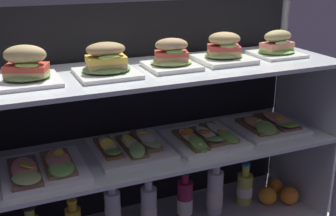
% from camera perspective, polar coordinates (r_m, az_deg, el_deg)
% --- Properties ---
extents(case_frame, '(1.41, 0.47, 1.02)m').
position_cam_1_polar(case_frame, '(1.75, -1.84, 0.78)').
color(case_frame, gray).
rests_on(case_frame, ground).
extents(riser_lower_tier, '(1.34, 0.41, 0.36)m').
position_cam_1_polar(riser_lower_tier, '(1.77, -0.00, -10.86)').
color(riser_lower_tier, silver).
rests_on(riser_lower_tier, case_base_deck).
extents(shelf_lower_glass, '(1.36, 0.42, 0.02)m').
position_cam_1_polar(shelf_lower_glass, '(1.69, -0.00, -5.31)').
color(shelf_lower_glass, silver).
rests_on(shelf_lower_glass, riser_lower_tier).
extents(riser_upper_tier, '(1.34, 0.41, 0.30)m').
position_cam_1_polar(riser_upper_tier, '(1.63, -0.00, -0.25)').
color(riser_upper_tier, silver).
rests_on(riser_upper_tier, shelf_lower_glass).
extents(shelf_upper_glass, '(1.36, 0.42, 0.02)m').
position_cam_1_polar(shelf_upper_glass, '(1.58, -0.00, 5.14)').
color(shelf_upper_glass, silver).
rests_on(shelf_upper_glass, riser_upper_tier).
extents(plated_roll_sandwich_left_of_center, '(0.20, 0.20, 0.12)m').
position_cam_1_polar(plated_roll_sandwich_left_of_center, '(1.44, -18.32, 4.97)').
color(plated_roll_sandwich_left_of_center, white).
rests_on(plated_roll_sandwich_left_of_center, shelf_upper_glass).
extents(plated_roll_sandwich_near_right_corner, '(0.20, 0.20, 0.11)m').
position_cam_1_polar(plated_roll_sandwich_near_right_corner, '(1.47, -8.20, 5.89)').
color(plated_roll_sandwich_near_right_corner, white).
rests_on(plated_roll_sandwich_near_right_corner, shelf_upper_glass).
extents(plated_roll_sandwich_mid_right, '(0.18, 0.18, 0.11)m').
position_cam_1_polar(plated_roll_sandwich_mid_right, '(1.56, 0.47, 6.71)').
color(plated_roll_sandwich_mid_right, white).
rests_on(plated_roll_sandwich_mid_right, shelf_upper_glass).
extents(plated_roll_sandwich_near_left_corner, '(0.20, 0.20, 0.12)m').
position_cam_1_polar(plated_roll_sandwich_near_left_corner, '(1.68, 7.38, 7.54)').
color(plated_roll_sandwich_near_left_corner, white).
rests_on(plated_roll_sandwich_near_left_corner, shelf_upper_glass).
extents(plated_roll_sandwich_center, '(0.19, 0.19, 0.11)m').
position_cam_1_polar(plated_roll_sandwich_center, '(1.83, 14.29, 7.96)').
color(plated_roll_sandwich_center, white).
rests_on(plated_roll_sandwich_center, shelf_upper_glass).
extents(open_sandwich_tray_far_right, '(0.28, 0.30, 0.06)m').
position_cam_1_polar(open_sandwich_tray_far_right, '(1.53, -16.31, -7.73)').
color(open_sandwich_tray_far_right, white).
rests_on(open_sandwich_tray_far_right, shelf_lower_glass).
extents(open_sandwich_tray_far_left, '(0.28, 0.29, 0.06)m').
position_cam_1_polar(open_sandwich_tray_far_left, '(1.64, -4.96, -5.14)').
color(open_sandwich_tray_far_left, white).
rests_on(open_sandwich_tray_far_left, shelf_lower_glass).
extents(open_sandwich_tray_center, '(0.28, 0.29, 0.06)m').
position_cam_1_polar(open_sandwich_tray_center, '(1.72, 4.99, -3.94)').
color(open_sandwich_tray_center, white).
rests_on(open_sandwich_tray_center, shelf_lower_glass).
extents(open_sandwich_tray_near_right_corner, '(0.28, 0.29, 0.06)m').
position_cam_1_polar(open_sandwich_tray_near_right_corner, '(1.90, 13.11, -2.14)').
color(open_sandwich_tray_near_right_corner, white).
rests_on(open_sandwich_tray_near_right_corner, shelf_lower_glass).
extents(juice_bottle_front_second, '(0.07, 0.07, 0.25)m').
position_cam_1_polar(juice_bottle_front_second, '(1.78, -7.33, -13.69)').
color(juice_bottle_front_second, white).
rests_on(juice_bottle_front_second, case_base_deck).
extents(juice_bottle_back_center, '(0.07, 0.07, 0.23)m').
position_cam_1_polar(juice_bottle_back_center, '(1.83, -2.56, -13.15)').
color(juice_bottle_back_center, white).
rests_on(juice_bottle_back_center, case_base_deck).
extents(juice_bottle_near_post, '(0.07, 0.07, 0.23)m').
position_cam_1_polar(juice_bottle_near_post, '(1.88, 2.25, -12.28)').
color(juice_bottle_near_post, '#912046').
rests_on(juice_bottle_near_post, case_base_deck).
extents(juice_bottle_front_middle, '(0.07, 0.07, 0.25)m').
position_cam_1_polar(juice_bottle_front_middle, '(1.93, 6.25, -11.08)').
color(juice_bottle_front_middle, silver).
rests_on(juice_bottle_front_middle, case_base_deck).
extents(juice_bottle_back_right, '(0.07, 0.07, 0.20)m').
position_cam_1_polar(juice_bottle_back_right, '(2.03, 10.14, -10.40)').
color(juice_bottle_back_right, '#B9C94C').
rests_on(juice_bottle_back_right, case_base_deck).
extents(orange_fruit_beside_bottles, '(0.08, 0.08, 0.08)m').
position_cam_1_polar(orange_fruit_beside_bottles, '(2.06, 13.13, -11.27)').
color(orange_fruit_beside_bottles, orange).
rests_on(orange_fruit_beside_bottles, case_base_deck).
extents(orange_fruit_near_left_post, '(0.08, 0.08, 0.08)m').
position_cam_1_polar(orange_fruit_near_left_post, '(2.08, 15.84, -11.14)').
color(orange_fruit_near_left_post, orange).
rests_on(orange_fruit_near_left_post, case_base_deck).
extents(orange_fruit_rolled_forward, '(0.07, 0.07, 0.07)m').
position_cam_1_polar(orange_fruit_rolled_forward, '(2.16, 14.08, -10.03)').
color(orange_fruit_rolled_forward, orange).
rests_on(orange_fruit_rolled_forward, case_base_deck).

